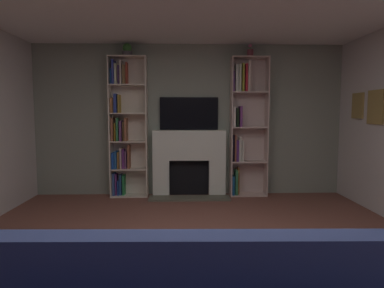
{
  "coord_description": "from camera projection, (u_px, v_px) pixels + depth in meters",
  "views": [
    {
      "loc": [
        -0.11,
        -2.71,
        1.4
      ],
      "look_at": [
        0.0,
        1.21,
        1.03
      ],
      "focal_mm": 31.78,
      "sensor_mm": 36.0,
      "label": 1
    }
  ],
  "objects": [
    {
      "name": "ground_plane",
      "position": [
        196.0,
        280.0,
        2.83
      ],
      "size": [
        7.25,
        7.25,
        0.0
      ],
      "primitive_type": "plane",
      "color": "brown"
    },
    {
      "name": "wall_back_accent",
      "position": [
        189.0,
        120.0,
        5.75
      ],
      "size": [
        5.27,
        0.06,
        2.52
      ],
      "primitive_type": "cube",
      "color": "gray",
      "rests_on": "ground_plane"
    },
    {
      "name": "fireplace",
      "position": [
        189.0,
        161.0,
        5.67
      ],
      "size": [
        1.3,
        0.52,
        1.1
      ],
      "color": "white",
      "rests_on": "ground_plane"
    },
    {
      "name": "tv",
      "position": [
        189.0,
        114.0,
        5.68
      ],
      "size": [
        0.97,
        0.06,
        0.54
      ],
      "primitive_type": "cube",
      "color": "black",
      "rests_on": "fireplace"
    },
    {
      "name": "bookshelf_left",
      "position": [
        125.0,
        128.0,
        5.6
      ],
      "size": [
        0.61,
        0.27,
        2.29
      ],
      "color": "silver",
      "rests_on": "ground_plane"
    },
    {
      "name": "bookshelf_right",
      "position": [
        244.0,
        125.0,
        5.65
      ],
      "size": [
        0.61,
        0.27,
        2.29
      ],
      "color": "beige",
      "rests_on": "ground_plane"
    },
    {
      "name": "potted_plant",
      "position": [
        127.0,
        50.0,
        5.44
      ],
      "size": [
        0.16,
        0.16,
        0.2
      ],
      "color": "#545155",
      "rests_on": "bookshelf_left"
    },
    {
      "name": "vase_with_flowers",
      "position": [
        250.0,
        51.0,
        5.49
      ],
      "size": [
        0.1,
        0.1,
        0.2
      ],
      "color": "brown",
      "rests_on": "bookshelf_right"
    },
    {
      "name": "coffee_table",
      "position": [
        198.0,
        264.0,
        2.27
      ],
      "size": [
        0.96,
        0.45,
        0.45
      ],
      "color": "brown",
      "rests_on": "ground_plane"
    }
  ]
}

